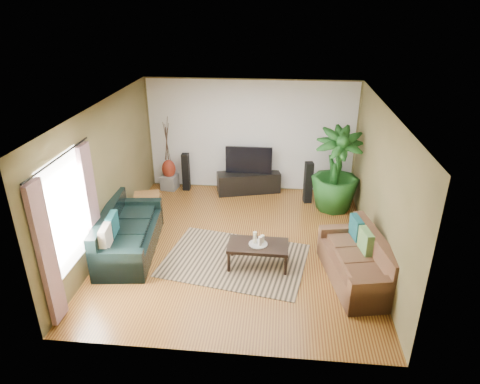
# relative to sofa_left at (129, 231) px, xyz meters

# --- Properties ---
(floor) EXTENTS (5.50, 5.50, 0.00)m
(floor) POSITION_rel_sofa_left_xyz_m (2.02, 0.37, -0.42)
(floor) COLOR #986527
(floor) RESTS_ON ground
(ceiling) EXTENTS (5.50, 5.50, 0.00)m
(ceiling) POSITION_rel_sofa_left_xyz_m (2.02, 0.37, 2.28)
(ceiling) COLOR white
(ceiling) RESTS_ON ground
(wall_back) EXTENTS (5.00, 0.00, 5.00)m
(wall_back) POSITION_rel_sofa_left_xyz_m (2.02, 3.12, 0.93)
(wall_back) COLOR brown
(wall_back) RESTS_ON ground
(wall_front) EXTENTS (5.00, 0.00, 5.00)m
(wall_front) POSITION_rel_sofa_left_xyz_m (2.02, -2.38, 0.93)
(wall_front) COLOR brown
(wall_front) RESTS_ON ground
(wall_left) EXTENTS (0.00, 5.50, 5.50)m
(wall_left) POSITION_rel_sofa_left_xyz_m (-0.48, 0.37, 0.92)
(wall_left) COLOR brown
(wall_left) RESTS_ON ground
(wall_right) EXTENTS (0.00, 5.50, 5.50)m
(wall_right) POSITION_rel_sofa_left_xyz_m (4.52, 0.37, 0.92)
(wall_right) COLOR brown
(wall_right) RESTS_ON ground
(backwall_panel) EXTENTS (4.90, 0.00, 4.90)m
(backwall_panel) POSITION_rel_sofa_left_xyz_m (2.02, 3.11, 0.93)
(backwall_panel) COLOR white
(backwall_panel) RESTS_ON ground
(window_pane) EXTENTS (0.00, 1.80, 1.80)m
(window_pane) POSITION_rel_sofa_left_xyz_m (-0.46, -1.23, 0.97)
(window_pane) COLOR white
(window_pane) RESTS_ON ground
(curtain_near) EXTENTS (0.08, 0.35, 2.20)m
(curtain_near) POSITION_rel_sofa_left_xyz_m (-0.41, -1.98, 0.72)
(curtain_near) COLOR gray
(curtain_near) RESTS_ON ground
(curtain_far) EXTENTS (0.08, 0.35, 2.20)m
(curtain_far) POSITION_rel_sofa_left_xyz_m (-0.41, -0.48, 0.72)
(curtain_far) COLOR gray
(curtain_far) RESTS_ON ground
(curtain_rod) EXTENTS (0.03, 1.90, 0.03)m
(curtain_rod) POSITION_rel_sofa_left_xyz_m (-0.41, -1.23, 1.87)
(curtain_rod) COLOR black
(curtain_rod) RESTS_ON ground
(sofa_left) EXTENTS (1.14, 2.20, 0.85)m
(sofa_left) POSITION_rel_sofa_left_xyz_m (0.00, 0.00, 0.00)
(sofa_left) COLOR black
(sofa_left) RESTS_ON floor
(sofa_right) EXTENTS (1.14, 1.91, 0.85)m
(sofa_right) POSITION_rel_sofa_left_xyz_m (4.07, -0.54, 0.00)
(sofa_right) COLOR brown
(sofa_right) RESTS_ON floor
(area_rug) EXTENTS (2.80, 2.21, 0.01)m
(area_rug) POSITION_rel_sofa_left_xyz_m (1.99, -0.15, -0.42)
(area_rug) COLOR #9D815C
(area_rug) RESTS_ON floor
(coffee_table) EXTENTS (1.07, 0.60, 0.43)m
(coffee_table) POSITION_rel_sofa_left_xyz_m (2.42, -0.25, -0.21)
(coffee_table) COLOR black
(coffee_table) RESTS_ON floor
(candle_tray) EXTENTS (0.33, 0.33, 0.01)m
(candle_tray) POSITION_rel_sofa_left_xyz_m (2.42, -0.25, 0.02)
(candle_tray) COLOR #979792
(candle_tray) RESTS_ON coffee_table
(candle_tall) EXTENTS (0.07, 0.07, 0.21)m
(candle_tall) POSITION_rel_sofa_left_xyz_m (2.36, -0.22, 0.13)
(candle_tall) COLOR beige
(candle_tall) RESTS_ON candle_tray
(candle_mid) EXTENTS (0.07, 0.07, 0.16)m
(candle_mid) POSITION_rel_sofa_left_xyz_m (2.46, -0.29, 0.11)
(candle_mid) COLOR beige
(candle_mid) RESTS_ON candle_tray
(candle_short) EXTENTS (0.07, 0.07, 0.14)m
(candle_short) POSITION_rel_sofa_left_xyz_m (2.49, -0.19, 0.09)
(candle_short) COLOR beige
(candle_short) RESTS_ON candle_tray
(tv_stand) EXTENTS (1.58, 0.83, 0.50)m
(tv_stand) POSITION_rel_sofa_left_xyz_m (2.00, 2.87, -0.17)
(tv_stand) COLOR black
(tv_stand) RESTS_ON floor
(television) EXTENTS (1.11, 0.06, 0.66)m
(television) POSITION_rel_sofa_left_xyz_m (2.00, 2.87, 0.41)
(television) COLOR black
(television) RESTS_ON tv_stand
(speaker_left) EXTENTS (0.17, 0.19, 0.93)m
(speaker_left) POSITION_rel_sofa_left_xyz_m (0.45, 2.87, 0.04)
(speaker_left) COLOR black
(speaker_left) RESTS_ON floor
(speaker_right) EXTENTS (0.21, 0.23, 0.98)m
(speaker_right) POSITION_rel_sofa_left_xyz_m (3.41, 2.45, 0.06)
(speaker_right) COLOR black
(speaker_right) RESTS_ON floor
(potted_plant) EXTENTS (1.06, 1.06, 1.87)m
(potted_plant) POSITION_rel_sofa_left_xyz_m (3.97, 2.18, 0.51)
(potted_plant) COLOR #194B19
(potted_plant) RESTS_ON floor
(plant_pot) EXTENTS (0.34, 0.34, 0.27)m
(plant_pot) POSITION_rel_sofa_left_xyz_m (3.97, 2.18, -0.29)
(plant_pot) COLOR black
(plant_pot) RESTS_ON floor
(pedestal) EXTENTS (0.42, 0.42, 0.36)m
(pedestal) POSITION_rel_sofa_left_xyz_m (0.03, 2.87, -0.24)
(pedestal) COLOR gray
(pedestal) RESTS_ON floor
(vase) EXTENTS (0.33, 0.33, 0.46)m
(vase) POSITION_rel_sofa_left_xyz_m (0.03, 2.87, 0.10)
(vase) COLOR maroon
(vase) RESTS_ON pedestal
(side_table) EXTENTS (0.65, 0.65, 0.56)m
(side_table) POSITION_rel_sofa_left_xyz_m (-0.05, 1.27, -0.15)
(side_table) COLOR #915C2F
(side_table) RESTS_ON floor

